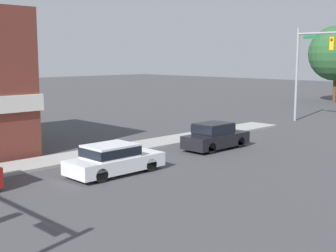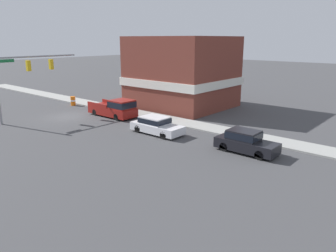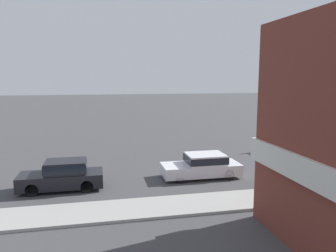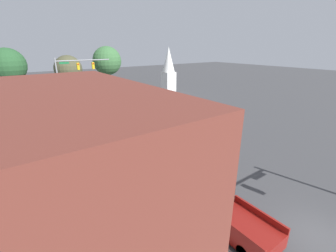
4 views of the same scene
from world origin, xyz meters
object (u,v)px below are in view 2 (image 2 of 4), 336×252
object	(u,v)px
construction_barrel	(73,101)
pickup_truck_parked	(116,108)
car_second_ahead	(245,141)
car_lead	(156,125)

from	to	relation	value
construction_barrel	pickup_truck_parked	bearing A→B (deg)	85.69
car_second_ahead	pickup_truck_parked	size ratio (longest dim) A/B	0.79
car_lead	construction_barrel	distance (m)	16.17
car_second_ahead	pickup_truck_parked	world-z (taller)	pickup_truck_parked
car_second_ahead	pickup_truck_parked	distance (m)	15.47
car_lead	car_second_ahead	size ratio (longest dim) A/B	1.08
car_second_ahead	pickup_truck_parked	xyz separation A→B (m)	(-1.25, -15.42, 0.11)
car_second_ahead	construction_barrel	world-z (taller)	car_second_ahead
pickup_truck_parked	car_lead	bearing A→B (deg)	76.18
car_lead	pickup_truck_parked	size ratio (longest dim) A/B	0.85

